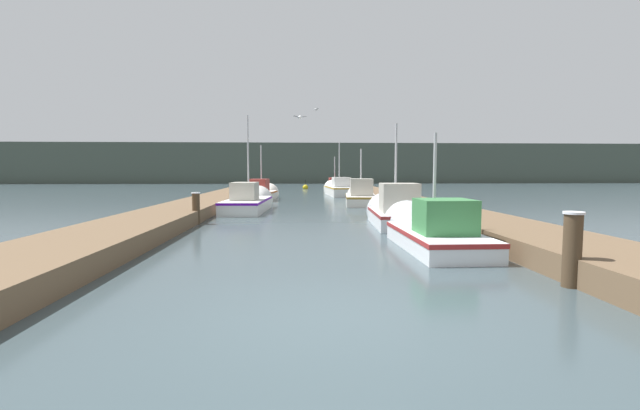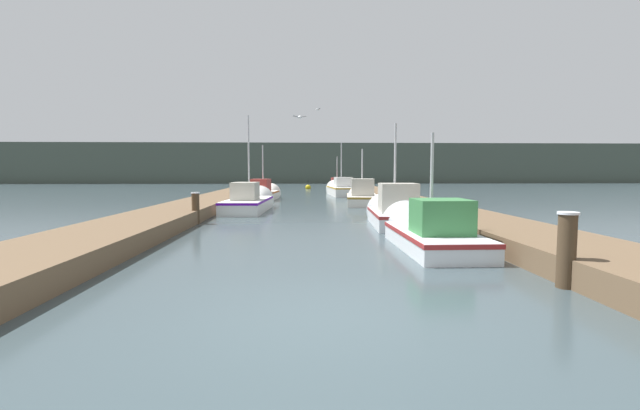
{
  "view_description": "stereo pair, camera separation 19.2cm",
  "coord_description": "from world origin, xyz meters",
  "px_view_note": "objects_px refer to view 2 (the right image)",
  "views": [
    {
      "loc": [
        -0.47,
        -5.42,
        1.93
      ],
      "look_at": [
        0.47,
        12.67,
        0.47
      ],
      "focal_mm": 24.0,
      "sensor_mm": 36.0,
      "label": 1
    },
    {
      "loc": [
        -0.28,
        -5.43,
        1.93
      ],
      "look_at": [
        0.47,
        12.67,
        0.47
      ],
      "focal_mm": 24.0,
      "sensor_mm": 36.0,
      "label": 2
    }
  ],
  "objects_px": {
    "channel_buoy": "(308,187)",
    "fishing_boat_1": "(393,212)",
    "fishing_boat_4": "(264,193)",
    "fishing_boat_5": "(341,189)",
    "fishing_boat_2": "(250,202)",
    "fishing_boat_3": "(362,196)",
    "mooring_piling_3": "(353,188)",
    "mooring_piling_2": "(352,187)",
    "fishing_boat_6": "(337,188)",
    "fishing_boat_0": "(426,231)",
    "mooring_piling_1": "(196,208)",
    "mooring_piling_0": "(567,250)",
    "seagull_lead": "(318,110)",
    "seagull_1": "(300,117)"
  },
  "relations": [
    {
      "from": "channel_buoy",
      "to": "fishing_boat_1",
      "type": "bearing_deg",
      "value": -84.78
    },
    {
      "from": "fishing_boat_4",
      "to": "fishing_boat_5",
      "type": "xyz_separation_m",
      "value": [
        5.57,
        4.75,
        0.04
      ]
    },
    {
      "from": "fishing_boat_2",
      "to": "fishing_boat_3",
      "type": "distance_m",
      "value": 6.96
    },
    {
      "from": "fishing_boat_1",
      "to": "fishing_boat_5",
      "type": "xyz_separation_m",
      "value": [
        -0.29,
        18.16,
        0.03
      ]
    },
    {
      "from": "fishing_boat_3",
      "to": "mooring_piling_3",
      "type": "relative_size",
      "value": 5.59
    },
    {
      "from": "mooring_piling_2",
      "to": "fishing_boat_6",
      "type": "bearing_deg",
      "value": 138.34
    },
    {
      "from": "fishing_boat_0",
      "to": "fishing_boat_3",
      "type": "bearing_deg",
      "value": 88.66
    },
    {
      "from": "fishing_boat_1",
      "to": "mooring_piling_1",
      "type": "distance_m",
      "value": 7.16
    },
    {
      "from": "mooring_piling_0",
      "to": "seagull_lead",
      "type": "distance_m",
      "value": 22.94
    },
    {
      "from": "fishing_boat_2",
      "to": "mooring_piling_3",
      "type": "relative_size",
      "value": 6.48
    },
    {
      "from": "fishing_boat_6",
      "to": "channel_buoy",
      "type": "xyz_separation_m",
      "value": [
        -2.48,
        6.64,
        -0.22
      ]
    },
    {
      "from": "channel_buoy",
      "to": "seagull_1",
      "type": "bearing_deg",
      "value": -91.44
    },
    {
      "from": "mooring_piling_1",
      "to": "seagull_lead",
      "type": "bearing_deg",
      "value": 69.72
    },
    {
      "from": "fishing_boat_5",
      "to": "fishing_boat_6",
      "type": "relative_size",
      "value": 1.35
    },
    {
      "from": "fishing_boat_3",
      "to": "seagull_1",
      "type": "relative_size",
      "value": 9.42
    },
    {
      "from": "mooring_piling_1",
      "to": "fishing_boat_6",
      "type": "bearing_deg",
      "value": 72.98
    },
    {
      "from": "fishing_boat_2",
      "to": "fishing_boat_4",
      "type": "bearing_deg",
      "value": 93.26
    },
    {
      "from": "fishing_boat_4",
      "to": "mooring_piling_2",
      "type": "relative_size",
      "value": 5.39
    },
    {
      "from": "fishing_boat_2",
      "to": "mooring_piling_2",
      "type": "xyz_separation_m",
      "value": [
        6.82,
        16.21,
        0.12
      ]
    },
    {
      "from": "mooring_piling_0",
      "to": "mooring_piling_2",
      "type": "bearing_deg",
      "value": 90.1
    },
    {
      "from": "mooring_piling_2",
      "to": "channel_buoy",
      "type": "bearing_deg",
      "value": 115.54
    },
    {
      "from": "mooring_piling_1",
      "to": "seagull_1",
      "type": "relative_size",
      "value": 2.05
    },
    {
      "from": "fishing_boat_0",
      "to": "seagull_lead",
      "type": "bearing_deg",
      "value": 96.5
    },
    {
      "from": "fishing_boat_1",
      "to": "mooring_piling_1",
      "type": "relative_size",
      "value": 4.15
    },
    {
      "from": "mooring_piling_1",
      "to": "seagull_lead",
      "type": "distance_m",
      "value": 15.12
    },
    {
      "from": "mooring_piling_0",
      "to": "mooring_piling_3",
      "type": "xyz_separation_m",
      "value": [
        -0.12,
        28.93,
        -0.16
      ]
    },
    {
      "from": "fishing_boat_6",
      "to": "mooring_piling_0",
      "type": "xyz_separation_m",
      "value": [
        1.27,
        -31.46,
        0.25
      ]
    },
    {
      "from": "mooring_piling_0",
      "to": "mooring_piling_3",
      "type": "height_order",
      "value": "mooring_piling_0"
    },
    {
      "from": "mooring_piling_0",
      "to": "seagull_1",
      "type": "relative_size",
      "value": 2.25
    },
    {
      "from": "fishing_boat_1",
      "to": "channel_buoy",
      "type": "relative_size",
      "value": 4.41
    },
    {
      "from": "fishing_boat_0",
      "to": "fishing_boat_5",
      "type": "relative_size",
      "value": 0.78
    },
    {
      "from": "fishing_boat_0",
      "to": "channel_buoy",
      "type": "height_order",
      "value": "fishing_boat_0"
    },
    {
      "from": "fishing_boat_1",
      "to": "fishing_boat_2",
      "type": "height_order",
      "value": "fishing_boat_2"
    },
    {
      "from": "mooring_piling_0",
      "to": "fishing_boat_0",
      "type": "bearing_deg",
      "value": 105.1
    },
    {
      "from": "mooring_piling_0",
      "to": "mooring_piling_2",
      "type": "xyz_separation_m",
      "value": [
        -0.05,
        30.38,
        -0.1
      ]
    },
    {
      "from": "fishing_boat_6",
      "to": "fishing_boat_3",
      "type": "bearing_deg",
      "value": -89.38
    },
    {
      "from": "fishing_boat_3",
      "to": "channel_buoy",
      "type": "relative_size",
      "value": 4.88
    },
    {
      "from": "fishing_boat_4",
      "to": "fishing_boat_0",
      "type": "bearing_deg",
      "value": -66.68
    },
    {
      "from": "fishing_boat_0",
      "to": "seagull_1",
      "type": "relative_size",
      "value": 8.64
    },
    {
      "from": "fishing_boat_4",
      "to": "mooring_piling_3",
      "type": "relative_size",
      "value": 6.08
    },
    {
      "from": "fishing_boat_3",
      "to": "channel_buoy",
      "type": "distance_m",
      "value": 20.55
    },
    {
      "from": "fishing_boat_1",
      "to": "mooring_piling_3",
      "type": "xyz_separation_m",
      "value": [
        0.93,
        20.36,
        0.05
      ]
    },
    {
      "from": "fishing_boat_1",
      "to": "mooring_piling_0",
      "type": "relative_size",
      "value": 3.78
    },
    {
      "from": "seagull_1",
      "to": "fishing_boat_3",
      "type": "bearing_deg",
      "value": -132.06
    },
    {
      "from": "fishing_boat_6",
      "to": "fishing_boat_2",
      "type": "bearing_deg",
      "value": -108.85
    },
    {
      "from": "mooring_piling_1",
      "to": "mooring_piling_3",
      "type": "xyz_separation_m",
      "value": [
        8.08,
        20.11,
        -0.1
      ]
    },
    {
      "from": "fishing_boat_0",
      "to": "fishing_boat_2",
      "type": "distance_m",
      "value": 11.56
    },
    {
      "from": "fishing_boat_2",
      "to": "seagull_1",
      "type": "height_order",
      "value": "fishing_boat_2"
    },
    {
      "from": "mooring_piling_0",
      "to": "seagull_1",
      "type": "bearing_deg",
      "value": 113.04
    },
    {
      "from": "fishing_boat_0",
      "to": "mooring_piling_2",
      "type": "relative_size",
      "value": 4.54
    }
  ]
}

